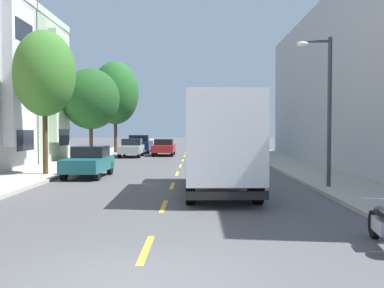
{
  "coord_description": "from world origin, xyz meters",
  "views": [
    {
      "loc": [
        0.98,
        -6.98,
        2.39
      ],
      "look_at": [
        0.71,
        24.82,
        1.28
      ],
      "focal_mm": 43.1,
      "sensor_mm": 36.0,
      "label": 1
    }
  ],
  "objects_px": {
    "parked_pickup_charcoal": "(233,146)",
    "moving_red_sedan": "(164,147)",
    "parked_pickup_navy": "(140,144)",
    "street_tree_third": "(91,99)",
    "parked_hatchback_forest": "(223,141)",
    "parked_hatchback_black": "(226,143)",
    "parked_hatchback_teal": "(89,162)",
    "street_tree_farthest": "(115,93)",
    "parked_motorcycle": "(383,226)",
    "street_lamp": "(325,99)",
    "parked_hatchback_silver": "(132,148)",
    "delivery_box_truck": "(218,139)",
    "street_tree_second": "(45,74)"
  },
  "relations": [
    {
      "from": "moving_red_sedan",
      "to": "parked_hatchback_black",
      "type": "bearing_deg",
      "value": 59.7
    },
    {
      "from": "street_tree_farthest",
      "to": "parked_motorcycle",
      "type": "xyz_separation_m",
      "value": [
        11.15,
        -32.92,
        -5.18
      ]
    },
    {
      "from": "delivery_box_truck",
      "to": "parked_pickup_charcoal",
      "type": "distance_m",
      "value": 22.67
    },
    {
      "from": "parked_hatchback_forest",
      "to": "parked_motorcycle",
      "type": "xyz_separation_m",
      "value": [
        0.31,
        -49.78,
        -0.35
      ]
    },
    {
      "from": "delivery_box_truck",
      "to": "moving_red_sedan",
      "type": "xyz_separation_m",
      "value": [
        -3.61,
        22.87,
        -1.25
      ]
    },
    {
      "from": "delivery_box_truck",
      "to": "parked_hatchback_black",
      "type": "distance_m",
      "value": 33.35
    },
    {
      "from": "street_tree_second",
      "to": "parked_hatchback_teal",
      "type": "height_order",
      "value": "street_tree_second"
    },
    {
      "from": "street_tree_second",
      "to": "parked_hatchback_silver",
      "type": "xyz_separation_m",
      "value": [
        2.07,
        15.38,
        -4.28
      ]
    },
    {
      "from": "street_tree_third",
      "to": "parked_hatchback_forest",
      "type": "bearing_deg",
      "value": 67.91
    },
    {
      "from": "parked_hatchback_black",
      "to": "parked_hatchback_teal",
      "type": "bearing_deg",
      "value": -106.88
    },
    {
      "from": "street_tree_farthest",
      "to": "parked_hatchback_teal",
      "type": "bearing_deg",
      "value": -83.76
    },
    {
      "from": "parked_pickup_charcoal",
      "to": "parked_pickup_navy",
      "type": "bearing_deg",
      "value": 152.4
    },
    {
      "from": "moving_red_sedan",
      "to": "street_tree_second",
      "type": "bearing_deg",
      "value": -104.81
    },
    {
      "from": "parked_hatchback_forest",
      "to": "parked_motorcycle",
      "type": "relative_size",
      "value": 1.97
    },
    {
      "from": "parked_hatchback_forest",
      "to": "parked_pickup_charcoal",
      "type": "relative_size",
      "value": 0.76
    },
    {
      "from": "parked_hatchback_silver",
      "to": "parked_motorcycle",
      "type": "distance_m",
      "value": 30.0
    },
    {
      "from": "parked_hatchback_silver",
      "to": "moving_red_sedan",
      "type": "bearing_deg",
      "value": 38.62
    },
    {
      "from": "street_tree_second",
      "to": "parked_hatchback_teal",
      "type": "relative_size",
      "value": 1.73
    },
    {
      "from": "street_tree_farthest",
      "to": "parked_hatchback_black",
      "type": "xyz_separation_m",
      "value": [
        10.66,
        8.06,
        -4.83
      ]
    },
    {
      "from": "parked_hatchback_black",
      "to": "delivery_box_truck",
      "type": "bearing_deg",
      "value": -94.22
    },
    {
      "from": "street_tree_second",
      "to": "moving_red_sedan",
      "type": "relative_size",
      "value": 1.56
    },
    {
      "from": "delivery_box_truck",
      "to": "parked_hatchback_forest",
      "type": "height_order",
      "value": "delivery_box_truck"
    },
    {
      "from": "street_tree_farthest",
      "to": "parked_hatchback_silver",
      "type": "xyz_separation_m",
      "value": [
        2.07,
        -4.32,
        -4.83
      ]
    },
    {
      "from": "street_tree_second",
      "to": "parked_pickup_navy",
      "type": "xyz_separation_m",
      "value": [
        2.06,
        21.51,
        -4.21
      ]
    },
    {
      "from": "parked_hatchback_silver",
      "to": "parked_motorcycle",
      "type": "xyz_separation_m",
      "value": [
        9.08,
        -28.59,
        -0.35
      ]
    },
    {
      "from": "parked_pickup_navy",
      "to": "parked_hatchback_silver",
      "type": "bearing_deg",
      "value": -89.93
    },
    {
      "from": "street_lamp",
      "to": "parked_motorcycle",
      "type": "distance_m",
      "value": 9.09
    },
    {
      "from": "street_tree_third",
      "to": "parked_hatchback_teal",
      "type": "distance_m",
      "value": 10.9
    },
    {
      "from": "street_tree_second",
      "to": "parked_motorcycle",
      "type": "height_order",
      "value": "street_tree_second"
    },
    {
      "from": "street_tree_second",
      "to": "moving_red_sedan",
      "type": "bearing_deg",
      "value": 75.19
    },
    {
      "from": "parked_hatchback_forest",
      "to": "parked_hatchback_teal",
      "type": "xyz_separation_m",
      "value": [
        -8.67,
        -36.75,
        0.0
      ]
    },
    {
      "from": "parked_pickup_navy",
      "to": "parked_hatchback_teal",
      "type": "bearing_deg",
      "value": -89.7
    },
    {
      "from": "street_tree_farthest",
      "to": "moving_red_sedan",
      "type": "xyz_separation_m",
      "value": [
        4.6,
        -2.3,
        -4.84
      ]
    },
    {
      "from": "street_tree_third",
      "to": "parked_pickup_navy",
      "type": "distance_m",
      "value": 12.38
    },
    {
      "from": "parked_hatchback_silver",
      "to": "parked_hatchback_forest",
      "type": "bearing_deg",
      "value": 67.5
    },
    {
      "from": "street_tree_third",
      "to": "parked_hatchback_silver",
      "type": "xyz_separation_m",
      "value": [
        2.07,
        5.53,
        -3.67
      ]
    },
    {
      "from": "street_tree_third",
      "to": "street_tree_second",
      "type": "bearing_deg",
      "value": -90.0
    },
    {
      "from": "parked_pickup_navy",
      "to": "street_tree_second",
      "type": "bearing_deg",
      "value": -95.48
    },
    {
      "from": "street_tree_farthest",
      "to": "parked_motorcycle",
      "type": "relative_size",
      "value": 4.06
    },
    {
      "from": "parked_hatchback_silver",
      "to": "moving_red_sedan",
      "type": "height_order",
      "value": "parked_hatchback_silver"
    },
    {
      "from": "street_tree_farthest",
      "to": "parked_pickup_navy",
      "type": "xyz_separation_m",
      "value": [
        2.06,
        1.81,
        -4.76
      ]
    },
    {
      "from": "parked_pickup_charcoal",
      "to": "moving_red_sedan",
      "type": "relative_size",
      "value": 1.18
    },
    {
      "from": "delivery_box_truck",
      "to": "parked_pickup_charcoal",
      "type": "height_order",
      "value": "delivery_box_truck"
    },
    {
      "from": "street_lamp",
      "to": "street_tree_farthest",
      "type": "bearing_deg",
      "value": 116.75
    },
    {
      "from": "street_tree_second",
      "to": "moving_red_sedan",
      "type": "xyz_separation_m",
      "value": [
        4.6,
        17.4,
        -4.29
      ]
    },
    {
      "from": "street_lamp",
      "to": "parked_hatchback_silver",
      "type": "height_order",
      "value": "street_lamp"
    },
    {
      "from": "delivery_box_truck",
      "to": "parked_hatchback_forest",
      "type": "xyz_separation_m",
      "value": [
        2.64,
        42.03,
        -1.24
      ]
    },
    {
      "from": "street_lamp",
      "to": "parked_hatchback_silver",
      "type": "relative_size",
      "value": 1.42
    },
    {
      "from": "street_tree_second",
      "to": "parked_motorcycle",
      "type": "xyz_separation_m",
      "value": [
        11.15,
        -13.21,
        -4.63
      ]
    },
    {
      "from": "delivery_box_truck",
      "to": "parked_hatchback_teal",
      "type": "relative_size",
      "value": 2.03
    }
  ]
}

